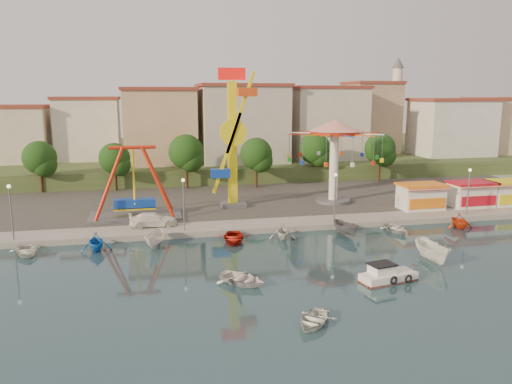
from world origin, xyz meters
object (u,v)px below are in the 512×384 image
object	(u,v)px
wave_swinger	(335,142)
rowboat_a	(242,278)
pirate_ship_ride	(134,184)
skiff	(433,252)
cabin_motorboat	(387,276)
kamikaze_tower	(234,141)
van	(153,220)

from	to	relation	value
wave_swinger	rowboat_a	bearing A→B (deg)	-124.56
pirate_ship_ride	rowboat_a	size ratio (longest dim) A/B	2.53
skiff	pirate_ship_ride	bearing A→B (deg)	144.35
pirate_ship_ride	wave_swinger	distance (m)	24.75
cabin_motorboat	rowboat_a	bearing A→B (deg)	158.79
rowboat_a	kamikaze_tower	bearing A→B (deg)	38.42
wave_swinger	cabin_motorboat	world-z (taller)	wave_swinger
wave_swinger	van	size ratio (longest dim) A/B	2.39
pirate_ship_ride	rowboat_a	bearing A→B (deg)	-68.17
kamikaze_tower	cabin_motorboat	world-z (taller)	kamikaze_tower
kamikaze_tower	wave_swinger	distance (m)	12.58
wave_swinger	skiff	distance (m)	23.02
van	kamikaze_tower	bearing A→B (deg)	-55.63
pirate_ship_ride	kamikaze_tower	world-z (taller)	kamikaze_tower
rowboat_a	pirate_ship_ride	bearing A→B (deg)	68.66
rowboat_a	skiff	world-z (taller)	skiff
pirate_ship_ride	skiff	world-z (taller)	pirate_ship_ride
cabin_motorboat	van	distance (m)	24.98
kamikaze_tower	wave_swinger	world-z (taller)	kamikaze_tower
wave_swinger	rowboat_a	world-z (taller)	wave_swinger
cabin_motorboat	skiff	world-z (taller)	skiff
pirate_ship_ride	van	bearing A→B (deg)	-66.58
cabin_motorboat	skiff	size ratio (longest dim) A/B	1.00
kamikaze_tower	rowboat_a	size ratio (longest dim) A/B	4.18
rowboat_a	van	world-z (taller)	van
pirate_ship_ride	cabin_motorboat	distance (m)	29.73
van	skiff	bearing A→B (deg)	-125.16
wave_swinger	van	bearing A→B (deg)	-162.32
cabin_motorboat	skiff	distance (m)	6.77
rowboat_a	skiff	xyz separation A→B (m)	(16.79, 1.51, 0.49)
cabin_motorboat	pirate_ship_ride	bearing A→B (deg)	118.90
kamikaze_tower	cabin_motorboat	xyz separation A→B (m)	(7.43, -25.48, -8.17)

